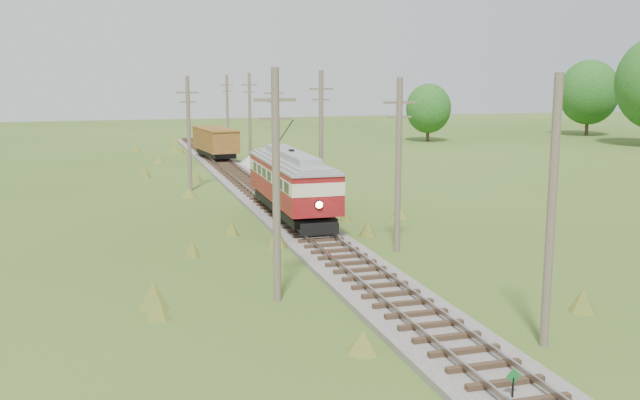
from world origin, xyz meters
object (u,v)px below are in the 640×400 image
object	(u,v)px
gondola	(215,141)
streetcar	(292,179)
gravel_pile	(255,160)
switch_marker	(513,384)

from	to	relation	value
gondola	streetcar	bearing A→B (deg)	-96.58
gravel_pile	gondola	bearing A→B (deg)	120.47
gravel_pile	switch_marker	bearing A→B (deg)	-93.59
switch_marker	gondola	distance (m)	56.41
switch_marker	streetcar	xyz separation A→B (m)	(0.20, 24.83, 1.99)
switch_marker	gondola	world-z (taller)	gondola
streetcar	gondola	world-z (taller)	streetcar
streetcar	switch_marker	bearing A→B (deg)	-89.67
gravel_pile	streetcar	bearing A→B (deg)	-96.51
switch_marker	gravel_pile	world-z (taller)	gravel_pile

